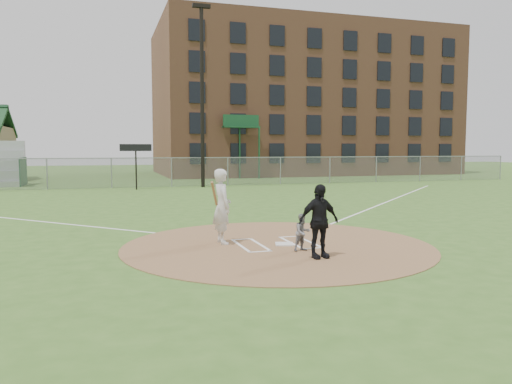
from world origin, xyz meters
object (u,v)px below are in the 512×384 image
object	(u,v)px
home_plate	(284,244)
catcher	(303,232)
batter_at_plate	(222,206)
umpire	(319,221)

from	to	relation	value
home_plate	catcher	bearing A→B (deg)	-80.65
catcher	batter_at_plate	distance (m)	2.43
umpire	batter_at_plate	world-z (taller)	batter_at_plate
home_plate	batter_at_plate	world-z (taller)	batter_at_plate
catcher	home_plate	bearing A→B (deg)	84.83
home_plate	umpire	world-z (taller)	umpire
catcher	batter_at_plate	xyz separation A→B (m)	(-1.74, 1.60, 0.56)
home_plate	umpire	xyz separation A→B (m)	(0.22, -1.79, 0.87)
batter_at_plate	umpire	bearing A→B (deg)	-53.86
catcher	batter_at_plate	world-z (taller)	batter_at_plate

